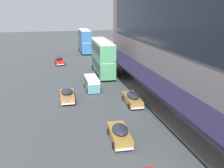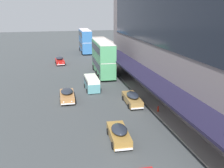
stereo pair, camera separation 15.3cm
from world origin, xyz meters
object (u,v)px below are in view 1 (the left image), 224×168
sedan_far_back (132,98)px  fire_hydrant (158,109)px  transit_bus_kerbside_rear (85,40)px  sedan_oncoming_rear (59,61)px  sedan_oncoming_front (120,133)px  vw_van (92,83)px  transit_bus_kerbside_front (103,57)px  sedan_lead_near (67,95)px

sedan_far_back → fire_hydrant: size_ratio=7.06×
transit_bus_kerbside_rear → sedan_oncoming_rear: transit_bus_kerbside_rear is taller
sedan_far_back → sedan_oncoming_front: (-3.96, -8.36, -0.01)m
transit_bus_kerbside_rear → sedan_far_back: bearing=-89.0°
transit_bus_kerbside_rear → sedan_oncoming_rear: size_ratio=2.17×
sedan_oncoming_rear → sedan_far_back: 26.73m
sedan_far_back → vw_van: bearing=120.3°
fire_hydrant → sedan_oncoming_front: bearing=-139.8°
transit_bus_kerbside_front → sedan_oncoming_front: size_ratio=2.43×
sedan_lead_near → sedan_oncoming_rear: sedan_oncoming_rear is taller
transit_bus_kerbside_front → sedan_far_back: bearing=-87.6°
sedan_lead_near → fire_hydrant: sedan_lead_near is taller
sedan_lead_near → transit_bus_kerbside_rear: bearing=78.6°
vw_van → fire_hydrant: size_ratio=6.51×
transit_bus_kerbside_rear → sedan_far_back: 38.66m
sedan_oncoming_rear → fire_hydrant: 30.47m
fire_hydrant → sedan_far_back: bearing=122.9°
transit_bus_kerbside_front → sedan_oncoming_front: bearing=-98.0°
fire_hydrant → transit_bus_kerbside_rear: bearing=93.8°
transit_bus_kerbside_rear → sedan_oncoming_rear: 15.14m
sedan_oncoming_front → sedan_lead_near: bearing=108.5°
sedan_oncoming_rear → sedan_far_back: bearing=-72.7°
sedan_far_back → sedan_oncoming_front: 9.25m
vw_van → transit_bus_kerbside_rear: bearing=84.0°
sedan_lead_near → sedan_oncoming_front: size_ratio=1.04×
transit_bus_kerbside_front → fire_hydrant: size_ratio=15.45×
sedan_oncoming_rear → transit_bus_kerbside_rear: bearing=60.9°
sedan_oncoming_rear → fire_hydrant: (10.06, -28.76, -0.31)m
sedan_oncoming_front → fire_hydrant: size_ratio=6.35×
transit_bus_kerbside_rear → sedan_oncoming_front: (-3.25, -46.93, -2.52)m
transit_bus_kerbside_front → transit_bus_kerbside_rear: size_ratio=1.15×
transit_bus_kerbside_front → fire_hydrant: bearing=-81.6°
vw_van → sedan_oncoming_rear: bearing=101.9°
sedan_lead_near → vw_van: size_ratio=1.02×
transit_bus_kerbside_rear → transit_bus_kerbside_front: bearing=-89.8°
sedan_oncoming_rear → sedan_oncoming_front: sedan_oncoming_rear is taller
vw_van → sedan_lead_near: bearing=-136.5°
sedan_far_back → vw_van: size_ratio=1.08×
transit_bus_kerbside_front → sedan_oncoming_rear: transit_bus_kerbside_front is taller
transit_bus_kerbside_front → fire_hydrant: 18.84m
transit_bus_kerbside_rear → sedan_lead_near: (-7.14, -35.29, -2.55)m
transit_bus_kerbside_rear → sedan_lead_near: size_ratio=2.02×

